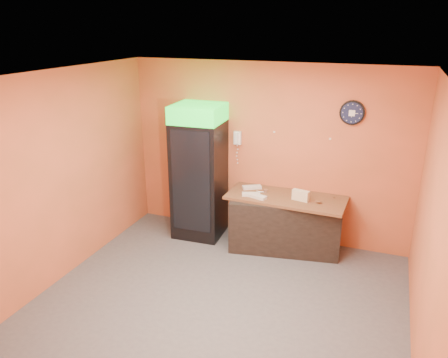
% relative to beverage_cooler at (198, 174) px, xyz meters
% --- Properties ---
extents(floor, '(4.50, 4.50, 0.00)m').
position_rel_beverage_cooler_xyz_m(floor, '(1.02, -1.60, -1.06)').
color(floor, '#47474C').
rests_on(floor, ground).
extents(back_wall, '(4.50, 0.02, 2.80)m').
position_rel_beverage_cooler_xyz_m(back_wall, '(1.02, 0.40, 0.34)').
color(back_wall, '#D9633D').
rests_on(back_wall, floor).
extents(left_wall, '(0.02, 4.00, 2.80)m').
position_rel_beverage_cooler_xyz_m(left_wall, '(-1.23, -1.60, 0.34)').
color(left_wall, '#D9633D').
rests_on(left_wall, floor).
extents(right_wall, '(0.02, 4.00, 2.80)m').
position_rel_beverage_cooler_xyz_m(right_wall, '(3.27, -1.60, 0.34)').
color(right_wall, '#D9633D').
rests_on(right_wall, floor).
extents(ceiling, '(4.50, 4.00, 0.02)m').
position_rel_beverage_cooler_xyz_m(ceiling, '(1.02, -1.60, 1.74)').
color(ceiling, white).
rests_on(ceiling, back_wall).
extents(beverage_cooler, '(0.79, 0.81, 2.16)m').
position_rel_beverage_cooler_xyz_m(beverage_cooler, '(0.00, 0.00, 0.00)').
color(beverage_cooler, black).
rests_on(beverage_cooler, floor).
extents(prep_counter, '(1.74, 1.00, 0.82)m').
position_rel_beverage_cooler_xyz_m(prep_counter, '(1.43, 0.03, -0.65)').
color(prep_counter, black).
rests_on(prep_counter, floor).
extents(wall_clock, '(0.35, 0.06, 0.35)m').
position_rel_beverage_cooler_xyz_m(wall_clock, '(2.24, 0.37, 1.08)').
color(wall_clock, black).
rests_on(wall_clock, back_wall).
extents(wall_phone, '(0.12, 0.10, 0.21)m').
position_rel_beverage_cooler_xyz_m(wall_phone, '(0.53, 0.35, 0.56)').
color(wall_phone, white).
rests_on(wall_phone, back_wall).
extents(butcher_paper, '(1.79, 0.82, 0.04)m').
position_rel_beverage_cooler_xyz_m(butcher_paper, '(1.43, 0.03, -0.22)').
color(butcher_paper, brown).
rests_on(butcher_paper, prep_counter).
extents(sub_roll_stack, '(0.26, 0.14, 0.16)m').
position_rel_beverage_cooler_xyz_m(sub_roll_stack, '(1.66, -0.04, -0.12)').
color(sub_roll_stack, beige).
rests_on(sub_roll_stack, butcher_paper).
extents(wrapped_sandwich_left, '(0.30, 0.19, 0.04)m').
position_rel_beverage_cooler_xyz_m(wrapped_sandwich_left, '(0.92, -0.11, -0.18)').
color(wrapped_sandwich_left, silver).
rests_on(wrapped_sandwich_left, butcher_paper).
extents(wrapped_sandwich_mid, '(0.31, 0.19, 0.04)m').
position_rel_beverage_cooler_xyz_m(wrapped_sandwich_mid, '(1.03, -0.16, -0.18)').
color(wrapped_sandwich_mid, silver).
rests_on(wrapped_sandwich_mid, butcher_paper).
extents(wrapped_sandwich_right, '(0.31, 0.25, 0.04)m').
position_rel_beverage_cooler_xyz_m(wrapped_sandwich_right, '(0.85, 0.17, -0.18)').
color(wrapped_sandwich_right, silver).
rests_on(wrapped_sandwich_right, butcher_paper).
extents(kitchen_tool, '(0.06, 0.06, 0.06)m').
position_rel_beverage_cooler_xyz_m(kitchen_tool, '(1.10, 0.06, -0.17)').
color(kitchen_tool, silver).
rests_on(kitchen_tool, butcher_paper).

